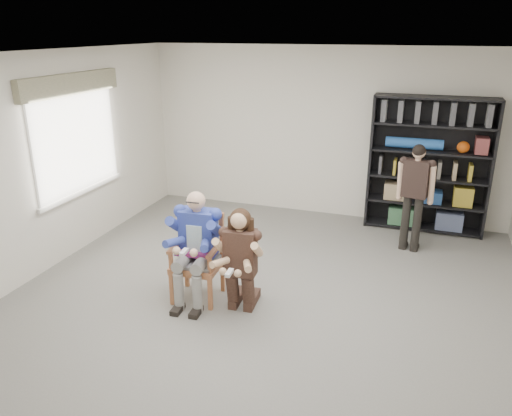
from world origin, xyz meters
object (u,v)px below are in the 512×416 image
(kneeling_woman, at_px, (240,262))
(standing_man, at_px, (414,199))
(armchair, at_px, (197,259))
(seated_man, at_px, (196,247))
(bookshelf, at_px, (429,165))

(kneeling_woman, bearing_deg, standing_man, 49.71)
(armchair, height_order, kneeling_woman, kneeling_woman)
(kneeling_woman, relative_size, standing_man, 0.78)
(seated_man, relative_size, bookshelf, 0.63)
(standing_man, bearing_deg, seated_man, -125.13)
(armchair, xyz_separation_m, seated_man, (0.00, -0.00, 0.15))
(armchair, bearing_deg, kneeling_woman, -15.63)
(armchair, distance_m, standing_man, 3.23)
(armchair, relative_size, bookshelf, 0.49)
(armchair, relative_size, kneeling_woman, 0.84)
(armchair, distance_m, seated_man, 0.15)
(seated_man, height_order, bookshelf, bookshelf)
(armchair, distance_m, bookshelf, 4.03)
(bookshelf, height_order, standing_man, bookshelf)
(bookshelf, bearing_deg, kneeling_woman, -120.12)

